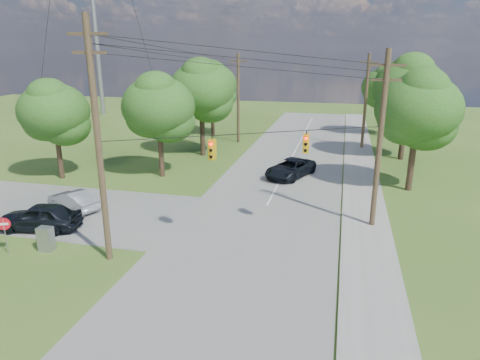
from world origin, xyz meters
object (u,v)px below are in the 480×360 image
(pole_north_w, at_px, (238,98))
(car_cross_dark, at_px, (39,217))
(car_main_north, at_px, (290,168))
(car_cross_silver, at_px, (73,200))
(pole_north_e, at_px, (366,101))
(do_not_enter_sign, at_px, (4,227))
(control_cabinet, at_px, (46,239))
(pole_sw, at_px, (98,141))
(pole_ne, at_px, (380,139))

(pole_north_w, bearing_deg, car_cross_dark, -101.38)
(pole_north_w, relative_size, car_main_north, 1.85)
(car_cross_dark, bearing_deg, car_cross_silver, 171.73)
(pole_north_e, xyz_separation_m, do_not_enter_sign, (-18.97, -30.45, -3.59))
(pole_north_w, distance_m, control_cabinet, 30.11)
(pole_north_e, xyz_separation_m, car_cross_silver, (-19.43, -23.91, -4.43))
(pole_sw, bearing_deg, do_not_enter_sign, -171.20)
(pole_north_e, height_order, car_cross_dark, pole_north_e)
(pole_sw, bearing_deg, pole_ne, 29.38)
(pole_ne, height_order, do_not_enter_sign, pole_ne)
(pole_north_w, xyz_separation_m, control_cabinet, (-3.34, -29.59, -4.45))
(car_main_north, xyz_separation_m, control_cabinet, (-11.03, -16.91, -0.11))
(pole_north_e, relative_size, do_not_enter_sign, 4.80)
(car_cross_silver, distance_m, control_cabinet, 6.09)
(pole_north_e, distance_m, car_cross_silver, 31.13)
(pole_north_e, relative_size, pole_north_w, 1.00)
(car_cross_dark, bearing_deg, pole_sw, 59.79)
(pole_sw, xyz_separation_m, pole_ne, (13.50, 7.60, -0.76))
(pole_ne, height_order, control_cabinet, pole_ne)
(control_cabinet, bearing_deg, pole_ne, 22.40)
(pole_sw, xyz_separation_m, car_cross_dark, (-5.89, 2.30, -5.37))
(pole_sw, bearing_deg, pole_north_e, 65.48)
(car_cross_silver, height_order, car_main_north, car_main_north)
(pole_ne, distance_m, car_cross_silver, 20.10)
(pole_ne, bearing_deg, car_main_north, 123.66)
(pole_ne, distance_m, do_not_enter_sign, 21.14)
(pole_ne, distance_m, pole_north_e, 22.00)
(do_not_enter_sign, bearing_deg, car_cross_silver, 69.17)
(pole_north_e, xyz_separation_m, pole_north_w, (-13.90, 0.00, 0.00))
(pole_ne, height_order, car_cross_silver, pole_ne)
(car_main_north, height_order, control_cabinet, car_main_north)
(pole_sw, xyz_separation_m, pole_north_e, (13.50, 29.60, -1.10))
(car_main_north, distance_m, do_not_enter_sign, 21.89)
(control_cabinet, distance_m, do_not_enter_sign, 2.12)
(car_cross_dark, bearing_deg, pole_north_e, 135.73)
(pole_ne, relative_size, car_cross_silver, 2.59)
(pole_sw, height_order, control_cabinet, pole_sw)
(pole_sw, bearing_deg, pole_north_w, 90.77)
(pole_north_e, bearing_deg, pole_ne, -90.00)
(car_cross_silver, relative_size, do_not_enter_sign, 1.95)
(car_cross_silver, relative_size, control_cabinet, 2.99)
(pole_ne, relative_size, car_main_north, 1.94)
(pole_ne, relative_size, pole_north_e, 1.05)
(pole_north_w, height_order, car_main_north, pole_north_w)
(pole_north_e, bearing_deg, control_cabinet, -120.23)
(do_not_enter_sign, bearing_deg, car_main_north, 29.49)
(do_not_enter_sign, bearing_deg, pole_north_e, 33.24)
(pole_ne, distance_m, control_cabinet, 19.44)
(car_cross_dark, height_order, do_not_enter_sign, do_not_enter_sign)
(pole_north_e, relative_size, car_main_north, 1.85)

